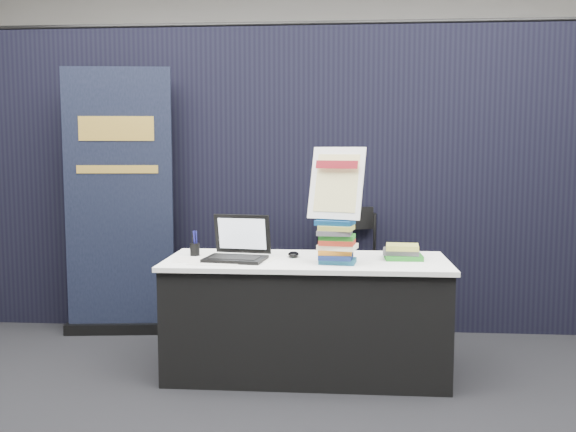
{
  "coord_description": "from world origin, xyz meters",
  "views": [
    {
      "loc": [
        0.2,
        -3.5,
        1.45
      ],
      "look_at": [
        -0.12,
        0.55,
        1.03
      ],
      "focal_mm": 40.0,
      "sensor_mm": 36.0,
      "label": 1
    }
  ],
  "objects_px": {
    "laptop": "(236,249)",
    "info_sign": "(336,184)",
    "book_stack_short": "(403,252)",
    "pullup_banner": "(119,218)",
    "display_table": "(306,316)",
    "book_stack_tall": "(336,242)",
    "stacking_chair": "(347,268)"
  },
  "relations": [
    {
      "from": "display_table",
      "to": "laptop",
      "type": "height_order",
      "value": "laptop"
    },
    {
      "from": "display_table",
      "to": "pullup_banner",
      "type": "height_order",
      "value": "pullup_banner"
    },
    {
      "from": "display_table",
      "to": "stacking_chair",
      "type": "height_order",
      "value": "stacking_chair"
    },
    {
      "from": "laptop",
      "to": "info_sign",
      "type": "distance_m",
      "value": 0.77
    },
    {
      "from": "info_sign",
      "to": "pullup_banner",
      "type": "distance_m",
      "value": 1.94
    },
    {
      "from": "display_table",
      "to": "laptop",
      "type": "relative_size",
      "value": 4.44
    },
    {
      "from": "book_stack_short",
      "to": "stacking_chair",
      "type": "height_order",
      "value": "stacking_chair"
    },
    {
      "from": "pullup_banner",
      "to": "stacking_chair",
      "type": "distance_m",
      "value": 1.8
    },
    {
      "from": "display_table",
      "to": "info_sign",
      "type": "relative_size",
      "value": 3.91
    },
    {
      "from": "book_stack_short",
      "to": "info_sign",
      "type": "distance_m",
      "value": 0.63
    },
    {
      "from": "info_sign",
      "to": "stacking_chair",
      "type": "relative_size",
      "value": 0.46
    },
    {
      "from": "book_stack_tall",
      "to": "stacking_chair",
      "type": "relative_size",
      "value": 0.27
    },
    {
      "from": "display_table",
      "to": "book_stack_short",
      "type": "bearing_deg",
      "value": 4.08
    },
    {
      "from": "stacking_chair",
      "to": "laptop",
      "type": "bearing_deg",
      "value": -153.27
    },
    {
      "from": "laptop",
      "to": "stacking_chair",
      "type": "distance_m",
      "value": 1.08
    },
    {
      "from": "book_stack_short",
      "to": "book_stack_tall",
      "type": "bearing_deg",
      "value": -155.62
    },
    {
      "from": "book_stack_tall",
      "to": "book_stack_short",
      "type": "height_order",
      "value": "book_stack_tall"
    },
    {
      "from": "laptop",
      "to": "info_sign",
      "type": "xyz_separation_m",
      "value": [
        0.63,
        -0.07,
        0.42
      ]
    },
    {
      "from": "display_table",
      "to": "info_sign",
      "type": "bearing_deg",
      "value": -32.14
    },
    {
      "from": "laptop",
      "to": "pullup_banner",
      "type": "bearing_deg",
      "value": 150.06
    },
    {
      "from": "laptop",
      "to": "info_sign",
      "type": "relative_size",
      "value": 0.88
    },
    {
      "from": "book_stack_tall",
      "to": "laptop",
      "type": "bearing_deg",
      "value": 170.97
    },
    {
      "from": "book_stack_tall",
      "to": "display_table",
      "type": "bearing_deg",
      "value": 141.66
    },
    {
      "from": "laptop",
      "to": "info_sign",
      "type": "bearing_deg",
      "value": 1.97
    },
    {
      "from": "laptop",
      "to": "pullup_banner",
      "type": "relative_size",
      "value": 0.2
    },
    {
      "from": "stacking_chair",
      "to": "pullup_banner",
      "type": "bearing_deg",
      "value": 157.58
    },
    {
      "from": "book_stack_short",
      "to": "pullup_banner",
      "type": "xyz_separation_m",
      "value": [
        -2.11,
        0.74,
        0.12
      ]
    },
    {
      "from": "display_table",
      "to": "pullup_banner",
      "type": "bearing_deg",
      "value": 152.47
    },
    {
      "from": "book_stack_short",
      "to": "stacking_chair",
      "type": "relative_size",
      "value": 0.23
    },
    {
      "from": "book_stack_tall",
      "to": "stacking_chair",
      "type": "height_order",
      "value": "book_stack_tall"
    },
    {
      "from": "book_stack_tall",
      "to": "stacking_chair",
      "type": "bearing_deg",
      "value": 84.87
    },
    {
      "from": "stacking_chair",
      "to": "display_table",
      "type": "bearing_deg",
      "value": -130.79
    }
  ]
}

